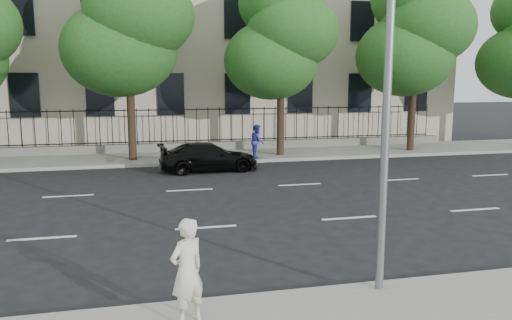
# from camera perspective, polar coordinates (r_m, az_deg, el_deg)

# --- Properties ---
(ground) EXTENTS (120.00, 120.00, 0.00)m
(ground) POSITION_cam_1_polar(r_m,az_deg,el_deg) (10.84, -4.04, -11.51)
(ground) COLOR black
(ground) RESTS_ON ground
(far_sidewalk) EXTENTS (60.00, 4.00, 0.15)m
(far_sidewalk) POSITION_cam_1_polar(r_m,az_deg,el_deg) (24.36, -9.13, 0.33)
(far_sidewalk) COLOR gray
(far_sidewalk) RESTS_ON ground
(lane_markings) EXTENTS (49.60, 4.62, 0.01)m
(lane_markings) POSITION_cam_1_polar(r_m,az_deg,el_deg) (15.34, -6.79, -5.24)
(lane_markings) COLOR silver
(lane_markings) RESTS_ON ground
(iron_fence) EXTENTS (30.00, 0.50, 2.20)m
(iron_fence) POSITION_cam_1_polar(r_m,az_deg,el_deg) (25.96, -9.41, 2.15)
(iron_fence) COLOR slate
(iron_fence) RESTS_ON far_sidewalk
(street_light) EXTENTS (0.25, 3.32, 8.05)m
(street_light) POSITION_cam_1_polar(r_m,az_deg,el_deg) (9.26, 13.60, 17.10)
(street_light) COLOR slate
(street_light) RESTS_ON near_sidewalk
(tree_c) EXTENTS (5.89, 5.50, 9.80)m
(tree_c) POSITION_cam_1_polar(r_m,az_deg,el_deg) (23.52, -14.39, 15.33)
(tree_c) COLOR #382619
(tree_c) RESTS_ON far_sidewalk
(tree_d) EXTENTS (5.34, 4.94, 8.84)m
(tree_d) POSITION_cam_1_polar(r_m,az_deg,el_deg) (24.36, 2.88, 14.03)
(tree_d) COLOR #382619
(tree_d) RESTS_ON far_sidewalk
(tree_e) EXTENTS (5.71, 5.31, 9.46)m
(tree_e) POSITION_cam_1_polar(r_m,az_deg,el_deg) (27.12, 17.72, 13.90)
(tree_e) COLOR #382619
(tree_e) RESTS_ON far_sidewalk
(black_sedan) EXTENTS (4.18, 1.88, 1.19)m
(black_sedan) POSITION_cam_1_polar(r_m,az_deg,el_deg) (20.87, -5.45, 0.34)
(black_sedan) COLOR black
(black_sedan) RESTS_ON ground
(woman_near) EXTENTS (0.72, 0.66, 1.65)m
(woman_near) POSITION_cam_1_polar(r_m,az_deg,el_deg) (7.79, -7.89, -12.47)
(woman_near) COLOR beige
(woman_near) RESTS_ON near_sidewalk
(pedestrian_far) EXTENTS (0.70, 0.84, 1.57)m
(pedestrian_far) POSITION_cam_1_polar(r_m,az_deg,el_deg) (23.19, 0.14, 2.15)
(pedestrian_far) COLOR #2A3298
(pedestrian_far) RESTS_ON far_sidewalk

